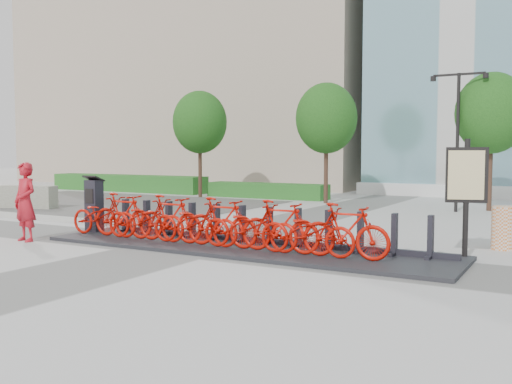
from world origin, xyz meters
The scene contains 25 objects.
ground centered at (0.00, 0.00, 0.00)m, with size 120.00×120.00×0.00m, color #ACACAC.
gravel_patch centered at (-10.00, 7.00, 0.01)m, with size 14.00×14.00×0.00m, color #434343.
hedge_a centered at (-14.00, 13.50, 0.45)m, with size 10.00×1.40×0.90m, color #1F4D23.
hedge_b centered at (-5.00, 13.20, 0.35)m, with size 6.00×1.20×0.70m, color #1F4D23.
tree_0 centered at (-8.00, 12.00, 3.59)m, with size 2.60×2.60×5.10m.
tree_1 centered at (-1.50, 12.00, 3.59)m, with size 2.60×2.60×5.10m.
tree_2 centered at (5.00, 12.00, 3.59)m, with size 2.60×2.60×5.10m.
streetlamp centered at (4.00, 11.00, 3.13)m, with size 2.00×0.20×5.00m.
dock_pad centered at (1.30, 0.30, 0.04)m, with size 9.60×2.40×0.08m, color #232428.
dock_rail_posts centered at (1.36, 0.77, 0.51)m, with size 8.02×0.50×0.85m, color black, non-canonical shape.
bike_0 centered at (-2.60, -0.05, 0.57)m, with size 0.65×1.87×0.98m, color #B40D03.
bike_1 centered at (-1.88, -0.05, 0.63)m, with size 0.51×1.81×1.09m, color #B40D03.
bike_2 centered at (-1.16, -0.05, 0.57)m, with size 0.65×1.87×0.98m, color #B40D03.
bike_3 centered at (-0.44, -0.05, 0.63)m, with size 0.51×1.81×1.09m, color #B40D03.
bike_4 centered at (0.28, -0.05, 0.57)m, with size 0.65×1.87×0.98m, color #B40D03.
bike_5 centered at (1.00, -0.05, 0.63)m, with size 0.51×1.81×1.09m, color #B40D03.
bike_6 centered at (1.72, -0.05, 0.57)m, with size 0.65×1.87×0.98m, color #B40D03.
bike_7 centered at (2.44, -0.05, 0.63)m, with size 0.51×1.81×1.09m, color #B40D03.
bike_8 centered at (3.16, -0.05, 0.57)m, with size 0.65×1.87×0.98m, color #B40D03.
bike_9 centered at (3.88, -0.05, 0.63)m, with size 0.51×1.81×1.09m, color #B40D03.
kiosk centered at (-3.27, 0.38, 0.79)m, with size 0.47×0.40×1.48m.
worker_red centered at (-3.85, -1.30, 0.96)m, with size 0.70×0.46×1.92m, color #B31623.
construction_barrel centered at (6.41, 3.10, 0.48)m, with size 0.50×0.50×0.97m, color orange.
jersey_barrier centered at (-10.72, 4.30, 0.44)m, with size 2.26×0.62×0.87m, color #A7A794.
map_sign centered at (5.88, 1.38, 1.61)m, with size 0.79×0.35×2.43m.
Camera 1 is at (7.78, -10.54, 2.17)m, focal length 40.00 mm.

